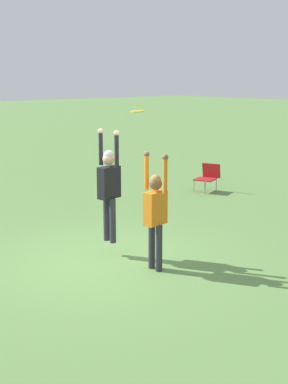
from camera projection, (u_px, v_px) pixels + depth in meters
The scene contains 5 objects.
ground_plane at pixel (107, 260), 10.11m from camera, with size 120.00×120.00×0.00m, color #608C47.
person_jumping at pixel (109, 183), 10.05m from camera, with size 0.60×0.47×2.16m.
person_defending at pixel (155, 209), 9.37m from camera, with size 0.58×0.46×2.12m.
frisbee at pixel (137, 111), 9.50m from camera, with size 0.25×0.25×0.03m.
camping_chair_0 at pixel (208, 176), 15.96m from camera, with size 0.72×0.77×0.84m.
Camera 1 is at (7.76, -5.69, 3.42)m, focal length 50.00 mm.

